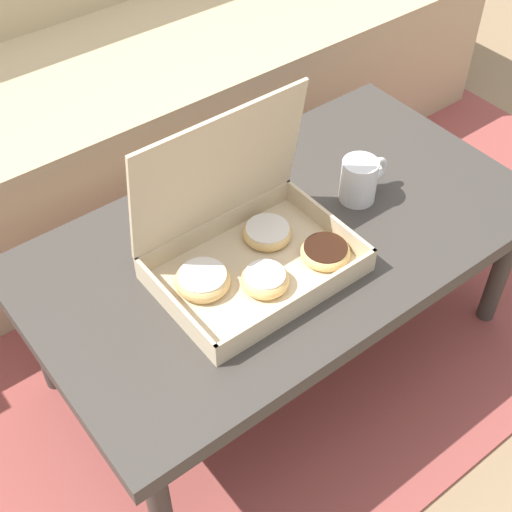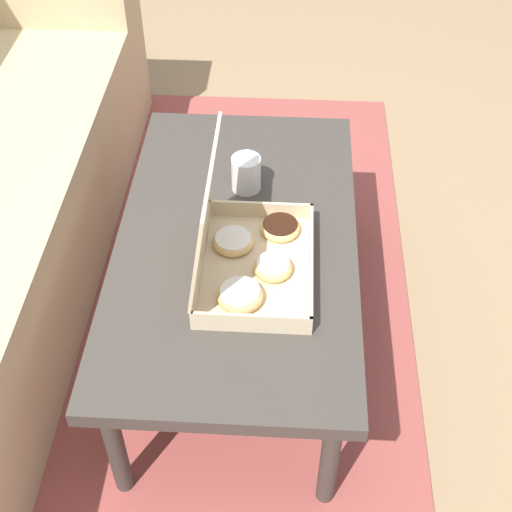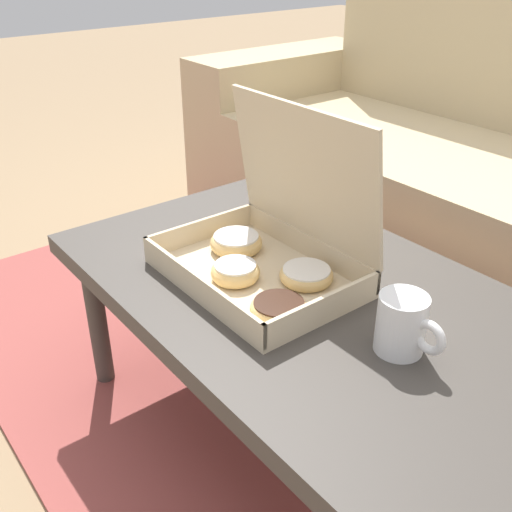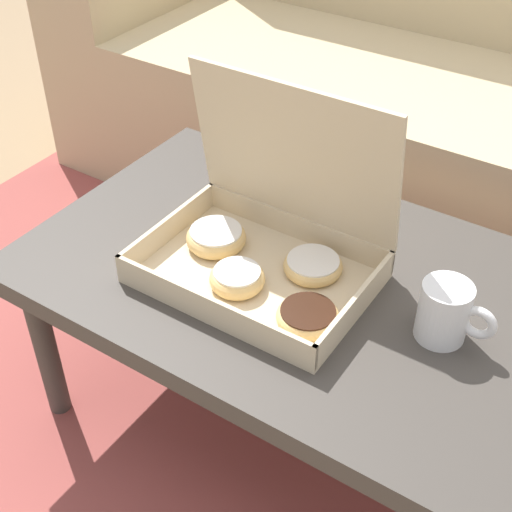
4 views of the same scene
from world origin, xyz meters
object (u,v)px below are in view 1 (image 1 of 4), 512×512
at_px(couch, 86,79).
at_px(pastry_box, 250,245).
at_px(coffee_table, 283,246).
at_px(coffee_mug, 360,180).

bearing_deg(couch, pastry_box, -96.90).
bearing_deg(pastry_box, coffee_table, 15.37).
xyz_separation_m(couch, coffee_mug, (0.20, -0.90, 0.12)).
xyz_separation_m(pastry_box, coffee_mug, (0.31, 0.02, -0.01)).
bearing_deg(coffee_mug, pastry_box, -176.49).
height_order(pastry_box, coffee_mug, pastry_box).
relative_size(couch, coffee_table, 2.21).
height_order(couch, pastry_box, couch).
xyz_separation_m(couch, coffee_table, (0.00, -0.89, 0.03)).
height_order(couch, coffee_table, couch).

